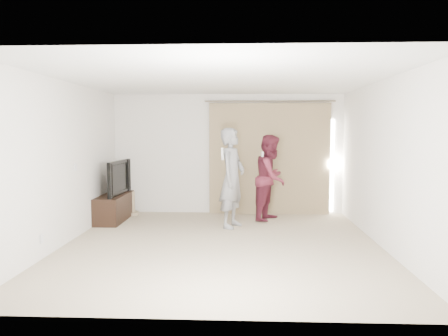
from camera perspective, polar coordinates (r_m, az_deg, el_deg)
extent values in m
plane|color=tan|center=(7.04, -0.32, -10.03)|extent=(5.50, 5.50, 0.00)
cube|color=silver|center=(9.56, 0.51, 1.84)|extent=(5.00, 0.04, 2.60)
cube|color=silver|center=(7.38, -20.10, 0.62)|extent=(0.04, 5.50, 2.60)
cube|color=silver|center=(7.75, -18.84, 0.11)|extent=(0.02, 0.08, 0.12)
cube|color=silver|center=(6.71, -22.72, -8.52)|extent=(0.02, 0.08, 0.12)
cube|color=white|center=(6.84, -0.33, 11.51)|extent=(5.00, 5.50, 0.01)
cube|color=#9C865F|center=(9.50, 5.93, 1.19)|extent=(2.60, 0.10, 2.40)
cylinder|color=brown|center=(9.50, 6.00, 8.67)|extent=(2.80, 0.03, 0.03)
cube|color=white|center=(9.73, 13.93, 0.27)|extent=(0.08, 0.04, 2.00)
cube|color=black|center=(9.13, -14.13, -5.02)|extent=(0.47, 1.36, 0.52)
imported|color=black|center=(9.04, -14.21, -1.22)|extent=(0.23, 1.21, 0.69)
cylinder|color=tan|center=(9.67, -12.16, -5.81)|extent=(0.38, 0.38, 0.06)
cylinder|color=tan|center=(9.63, -12.19, -4.32)|extent=(0.21, 0.21, 0.44)
imported|color=slate|center=(8.15, 1.07, -1.30)|extent=(0.66, 0.79, 1.86)
cube|color=silver|center=(8.02, -0.23, 2.16)|extent=(0.04, 0.04, 0.14)
cube|color=silver|center=(8.24, -0.16, 1.37)|extent=(0.05, 0.05, 0.09)
imported|color=maroon|center=(8.86, 6.17, -1.26)|extent=(0.94, 1.03, 1.73)
cube|color=silver|center=(8.71, 5.06, 1.69)|extent=(0.04, 0.04, 0.14)
cube|color=silver|center=(8.94, 4.99, 1.03)|extent=(0.05, 0.05, 0.09)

